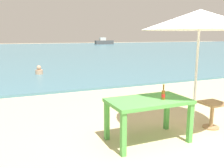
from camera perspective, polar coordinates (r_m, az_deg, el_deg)
ground_plane at (r=4.25m, az=20.23°, el=-15.09°), size 120.00×120.00×0.00m
sea_water at (r=32.88m, az=-18.46°, el=7.55°), size 120.00×50.00×0.08m
picnic_table_green at (r=4.28m, az=8.50°, el=-5.00°), size 1.40×0.80×0.76m
beer_bottle_amber at (r=4.26m, az=11.92°, el=-2.34°), size 0.07×0.07×0.26m
patio_umbrella at (r=4.81m, az=19.86°, el=13.94°), size 2.10×2.10×2.30m
side_table_wood at (r=5.30m, az=22.37°, el=-5.89°), size 0.44×0.44×0.54m
swimmer_person at (r=11.80m, az=-16.70°, el=2.99°), size 0.34×0.34×0.41m
boat_sailboat at (r=51.07m, az=-1.90°, el=9.84°), size 3.83×1.04×1.39m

